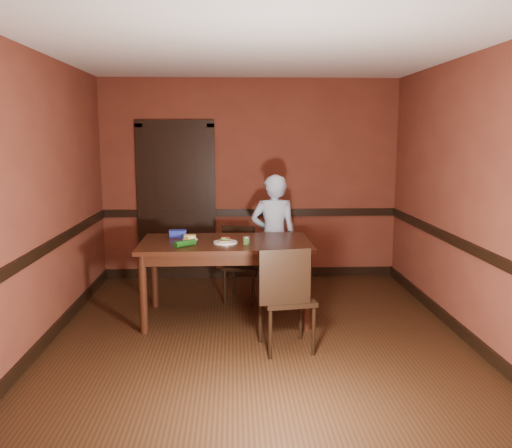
{
  "coord_description": "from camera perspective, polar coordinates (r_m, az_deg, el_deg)",
  "views": [
    {
      "loc": [
        -0.23,
        -5.09,
        1.94
      ],
      "look_at": [
        0.0,
        0.35,
        1.05
      ],
      "focal_mm": 38.0,
      "sensor_mm": 36.0,
      "label": 1
    }
  ],
  "objects": [
    {
      "name": "dado_back",
      "position": [
        7.4,
        -0.61,
        1.2
      ],
      "size": [
        4.0,
        0.03,
        0.1
      ],
      "primitive_type": "cube",
      "color": "black",
      "rests_on": "ground"
    },
    {
      "name": "wall_back",
      "position": [
        7.37,
        -0.62,
        4.68
      ],
      "size": [
        4.0,
        0.02,
        2.7
      ],
      "primitive_type": "cube",
      "color": "brown",
      "rests_on": "ground"
    },
    {
      "name": "food_tub",
      "position": [
        5.99,
        -8.24,
        -1.02
      ],
      "size": [
        0.2,
        0.14,
        0.08
      ],
      "rotation": [
        0.0,
        0.0,
        0.08
      ],
      "color": "#2438BA",
      "rests_on": "dining_table"
    },
    {
      "name": "wall_left",
      "position": [
        5.42,
        -21.47,
        2.39
      ],
      "size": [
        0.02,
        4.5,
        2.7
      ],
      "primitive_type": "cube",
      "color": "brown",
      "rests_on": "ground"
    },
    {
      "name": "dining_table",
      "position": [
        5.82,
        -3.19,
        -5.88
      ],
      "size": [
        1.8,
        1.03,
        0.84
      ],
      "primitive_type": "cube",
      "rotation": [
        0.0,
        0.0,
        0.01
      ],
      "color": "black",
      "rests_on": "floor"
    },
    {
      "name": "chair_far",
      "position": [
        6.4,
        -1.34,
        -4.31
      ],
      "size": [
        0.52,
        0.52,
        0.87
      ],
      "primitive_type": null,
      "rotation": [
        0.0,
        0.0,
        -0.32
      ],
      "color": "black",
      "rests_on": "floor"
    },
    {
      "name": "baseboard_right",
      "position": [
        5.86,
        20.25,
        -10.02
      ],
      "size": [
        0.03,
        4.5,
        0.12
      ],
      "primitive_type": "cube",
      "color": "black",
      "rests_on": "ground"
    },
    {
      "name": "floor",
      "position": [
        5.45,
        0.16,
        -11.56
      ],
      "size": [
        4.0,
        4.5,
        0.01
      ],
      "primitive_type": "cube",
      "color": "black",
      "rests_on": "ground"
    },
    {
      "name": "chair_near",
      "position": [
        4.97,
        3.22,
        -7.69
      ],
      "size": [
        0.53,
        0.53,
        0.98
      ],
      "primitive_type": null,
      "rotation": [
        0.0,
        0.0,
        3.31
      ],
      "color": "black",
      "rests_on": "floor"
    },
    {
      "name": "wrapped_veg",
      "position": [
        5.48,
        -7.49,
        -2.04
      ],
      "size": [
        0.22,
        0.21,
        0.07
      ],
      "primitive_type": "cylinder",
      "rotation": [
        0.0,
        1.57,
        0.72
      ],
      "color": "#124110",
      "rests_on": "dining_table"
    },
    {
      "name": "sauce_jar",
      "position": [
        5.55,
        -1.01,
        -1.73
      ],
      "size": [
        0.07,
        0.07,
        0.08
      ],
      "rotation": [
        0.0,
        0.0,
        -0.17
      ],
      "color": "#457D39",
      "rests_on": "dining_table"
    },
    {
      "name": "dado_left",
      "position": [
        5.49,
        -21.04,
        -2.28
      ],
      "size": [
        0.03,
        4.5,
        0.1
      ],
      "primitive_type": "cube",
      "color": "black",
      "rests_on": "ground"
    },
    {
      "name": "cheese_saucer",
      "position": [
        5.84,
        -6.97,
        -1.45
      ],
      "size": [
        0.16,
        0.16,
        0.05
      ],
      "rotation": [
        0.0,
        0.0,
        -0.01
      ],
      "color": "white",
      "rests_on": "dining_table"
    },
    {
      "name": "door",
      "position": [
        7.4,
        -8.38,
        2.59
      ],
      "size": [
        1.05,
        0.07,
        2.2
      ],
      "color": "black",
      "rests_on": "ground"
    },
    {
      "name": "baseboard_back",
      "position": [
        7.57,
        -0.6,
        -5.11
      ],
      "size": [
        4.0,
        0.03,
        0.12
      ],
      "primitive_type": "cube",
      "color": "black",
      "rests_on": "ground"
    },
    {
      "name": "person",
      "position": [
        6.45,
        1.87,
        -1.38
      ],
      "size": [
        0.56,
        0.37,
        1.49
      ],
      "primitive_type": "imported",
      "rotation": [
        0.0,
        0.0,
        3.17
      ],
      "color": "#A6BDD8",
      "rests_on": "floor"
    },
    {
      "name": "wall_front",
      "position": [
        2.91,
        2.16,
        -2.41
      ],
      "size": [
        4.0,
        0.02,
        2.7
      ],
      "primitive_type": "cube",
      "color": "brown",
      "rests_on": "ground"
    },
    {
      "name": "sandwich_plate",
      "position": [
        5.63,
        -3.25,
        -1.84
      ],
      "size": [
        0.25,
        0.25,
        0.06
      ],
      "rotation": [
        0.0,
        0.0,
        0.35
      ],
      "color": "white",
      "rests_on": "dining_table"
    },
    {
      "name": "ceiling",
      "position": [
        5.15,
        0.17,
        17.76
      ],
      "size": [
        4.0,
        4.5,
        0.01
      ],
      "primitive_type": "cube",
      "color": "white",
      "rests_on": "ground"
    },
    {
      "name": "dado_right",
      "position": [
        5.65,
        20.72,
        -1.94
      ],
      "size": [
        0.03,
        4.5,
        0.1
      ],
      "primitive_type": "cube",
      "color": "black",
      "rests_on": "ground"
    },
    {
      "name": "wall_right",
      "position": [
        5.59,
        21.13,
        2.6
      ],
      "size": [
        0.02,
        4.5,
        2.7
      ],
      "primitive_type": "cube",
      "color": "brown",
      "rests_on": "ground"
    },
    {
      "name": "baseboard_left",
      "position": [
        5.71,
        -20.55,
        -10.57
      ],
      "size": [
        0.03,
        4.5,
        0.12
      ],
      "primitive_type": "cube",
      "color": "black",
      "rests_on": "ground"
    }
  ]
}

